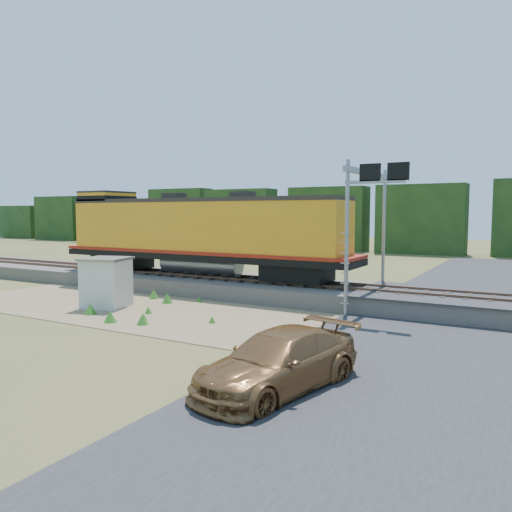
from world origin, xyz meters
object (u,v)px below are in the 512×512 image
Objects in this scene: locomotive at (196,232)px; shed at (106,282)px; signal_gantry at (371,200)px; car at (279,361)px.

shed is at bearing -95.00° from locomotive.
car is at bearing -84.08° from signal_gantry.
locomotive is at bearing 69.10° from shed.
signal_gantry is (10.06, -0.65, 1.64)m from locomotive.
locomotive is 6.59m from shed.
locomotive is at bearing 145.67° from car.
signal_gantry reaches higher than locomotive.
locomotive is 2.80× the size of signal_gantry.
car is (11.77, -5.67, -0.44)m from shed.
locomotive is 16.55m from car.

